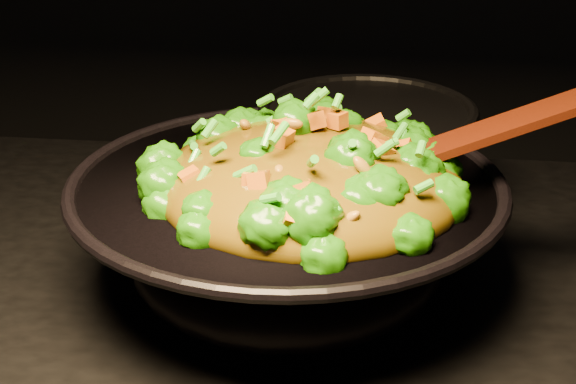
# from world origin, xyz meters

# --- Properties ---
(wok) EXTENTS (0.44, 0.44, 0.11)m
(wok) POSITION_xyz_m (0.02, 0.10, 0.96)
(wok) COLOR black
(wok) RESTS_ON stovetop
(stir_fry) EXTENTS (0.35, 0.35, 0.10)m
(stir_fry) POSITION_xyz_m (0.04, 0.08, 1.06)
(stir_fry) COLOR #237208
(stir_fry) RESTS_ON wok
(spatula) EXTENTS (0.27, 0.06, 0.11)m
(spatula) POSITION_xyz_m (0.18, 0.10, 1.06)
(spatula) COLOR #371605
(spatula) RESTS_ON wok
(back_pot) EXTENTS (0.23, 0.23, 0.13)m
(back_pot) POSITION_xyz_m (0.09, 0.27, 0.97)
(back_pot) COLOR black
(back_pot) RESTS_ON stovetop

